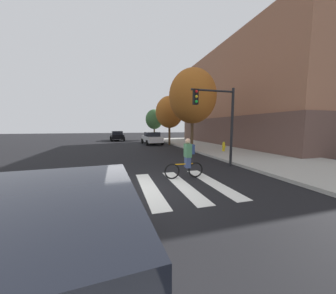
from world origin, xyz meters
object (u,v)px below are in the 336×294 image
street_tree_near (193,96)px  street_tree_mid (169,112)px  cyclist (187,158)px  sedan_mid (152,138)px  sedan_far (117,136)px  street_tree_far (154,119)px  sedan_near (46,269)px  fire_hydrant (224,147)px  traffic_light_near (219,113)px

street_tree_near → street_tree_mid: size_ratio=1.21×
cyclist → street_tree_near: size_ratio=0.25×
sedan_mid → sedan_far: 8.54m
sedan_far → street_tree_far: street_tree_far is taller
street_tree_near → sedan_far: bearing=111.1°
sedan_near → street_tree_mid: 20.24m
street_tree_mid → fire_hydrant: bearing=-72.0°
street_tree_mid → street_tree_far: bearing=89.9°
sedan_near → street_tree_far: bearing=76.2°
sedan_near → fire_hydrant: (9.25, 11.25, -0.29)m
sedan_far → fire_hydrant: (8.41, -16.56, -0.24)m
sedan_mid → street_tree_mid: street_tree_mid is taller
street_tree_far → traffic_light_near: bearing=-92.5°
sedan_mid → sedan_far: size_ratio=1.00×
sedan_far → street_tree_mid: bearing=-56.5°
sedan_mid → cyclist: 15.24m
fire_hydrant → sedan_mid: bearing=115.3°
fire_hydrant → street_tree_far: bearing=98.5°
cyclist → street_tree_mid: bearing=76.6°
street_tree_far → cyclist: bearing=-98.3°
street_tree_mid → sedan_far: bearing=123.5°
street_tree_mid → street_tree_far: 8.89m
cyclist → fire_hydrant: size_ratio=2.19×
fire_hydrant → street_tree_mid: bearing=108.0°
sedan_far → sedan_mid: bearing=-61.2°
sedan_near → street_tree_near: 14.58m
sedan_near → fire_hydrant: 14.57m
cyclist → street_tree_mid: 14.38m
fire_hydrant → sedan_far: bearing=116.9°
cyclist → street_tree_mid: street_tree_mid is taller
sedan_near → traffic_light_near: (5.88, 6.66, 2.04)m
sedan_far → cyclist: size_ratio=2.60×
sedan_near → traffic_light_near: traffic_light_near is taller
sedan_far → street_tree_near: bearing=-68.9°
traffic_light_near → fire_hydrant: bearing=53.8°
sedan_mid → cyclist: size_ratio=2.59×
cyclist → sedan_mid: bearing=84.6°
street_tree_near → street_tree_far: street_tree_near is taller
sedan_near → sedan_far: (0.84, 27.81, -0.05)m
sedan_mid → traffic_light_near: (0.93, -13.67, 2.09)m
sedan_mid → sedan_far: bearing=118.8°
fire_hydrant → traffic_light_near: bearing=-126.2°
sedan_mid → street_tree_near: bearing=-76.8°
sedan_mid → street_tree_mid: bearing=-39.2°
cyclist → street_tree_near: (3.32, 7.13, 3.81)m
sedan_far → street_tree_mid: (5.95, -8.98, 3.09)m
sedan_mid → sedan_far: (-4.11, 7.49, -0.00)m
traffic_light_near → fire_hydrant: (3.37, 4.59, -2.33)m
street_tree_near → street_tree_far: (-0.04, 15.41, -1.29)m
street_tree_near → sedan_near: bearing=-119.1°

